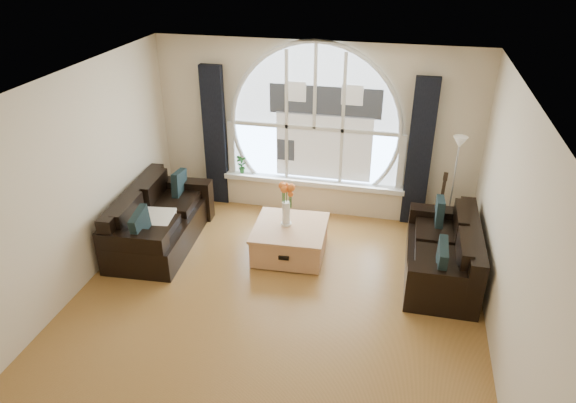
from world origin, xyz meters
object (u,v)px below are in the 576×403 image
(sofa_right, at_px, (442,250))
(coffee_chest, at_px, (290,239))
(guitar, at_px, (441,202))
(potted_plant, at_px, (241,164))
(sofa_left, at_px, (160,219))
(vase_flowers, at_px, (286,200))
(floor_lamp, at_px, (452,189))

(sofa_right, xyz_separation_m, coffee_chest, (-2.04, 0.07, -0.16))
(guitar, xyz_separation_m, potted_plant, (-3.17, 0.30, 0.18))
(coffee_chest, distance_m, guitar, 2.31)
(sofa_left, relative_size, potted_plant, 5.83)
(coffee_chest, bearing_deg, guitar, 24.38)
(sofa_left, xyz_separation_m, sofa_right, (3.94, 0.07, 0.00))
(coffee_chest, xyz_separation_m, vase_flowers, (-0.06, 0.04, 0.59))
(sofa_left, relative_size, coffee_chest, 1.88)
(sofa_left, height_order, potted_plant, potted_plant)
(coffee_chest, height_order, potted_plant, potted_plant)
(guitar, bearing_deg, sofa_right, -77.80)
(coffee_chest, distance_m, vase_flowers, 0.60)
(sofa_right, height_order, coffee_chest, sofa_right)
(guitar, bearing_deg, sofa_left, -151.14)
(coffee_chest, relative_size, potted_plant, 3.10)
(sofa_right, relative_size, vase_flowers, 2.50)
(potted_plant, bearing_deg, coffee_chest, -50.24)
(vase_flowers, bearing_deg, guitar, 25.49)
(guitar, bearing_deg, coffee_chest, -140.74)
(coffee_chest, xyz_separation_m, potted_plant, (-1.12, 1.35, 0.47))
(potted_plant, bearing_deg, guitar, -5.48)
(sofa_right, distance_m, coffee_chest, 2.05)
(sofa_left, xyz_separation_m, guitar, (3.94, 1.18, 0.13))
(vase_flowers, height_order, guitar, vase_flowers)
(coffee_chest, relative_size, floor_lamp, 0.62)
(vase_flowers, bearing_deg, coffee_chest, -30.54)
(sofa_right, xyz_separation_m, potted_plant, (-3.17, 1.42, 0.31))
(sofa_left, xyz_separation_m, potted_plant, (0.77, 1.48, 0.31))
(potted_plant, bearing_deg, vase_flowers, -51.10)
(vase_flowers, bearing_deg, potted_plant, 128.90)
(vase_flowers, bearing_deg, sofa_left, -174.61)
(sofa_left, bearing_deg, potted_plant, 58.74)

